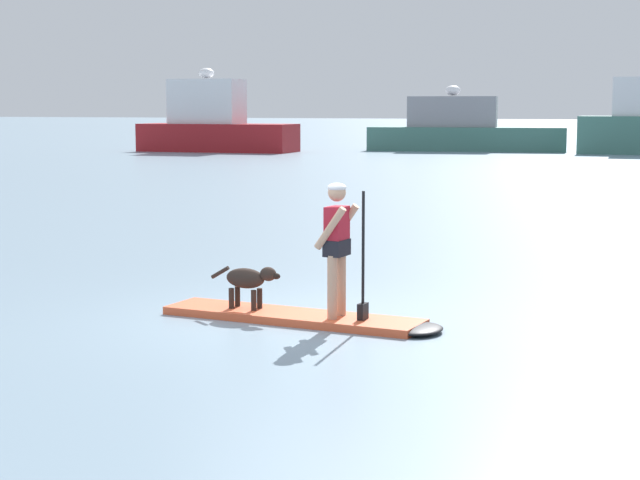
{
  "coord_description": "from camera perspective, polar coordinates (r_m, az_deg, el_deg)",
  "views": [
    {
      "loc": [
        4.84,
        -12.01,
        2.68
      ],
      "look_at": [
        0.0,
        1.0,
        0.9
      ],
      "focal_mm": 59.01,
      "sensor_mm": 36.0,
      "label": 1
    }
  ],
  "objects": [
    {
      "name": "ground_plane",
      "position": [
        13.22,
        -1.51,
        -4.39
      ],
      "size": [
        400.0,
        400.0,
        0.0
      ],
      "primitive_type": "plane",
      "color": "gray"
    },
    {
      "name": "person_paddler",
      "position": [
        12.78,
        0.98,
        -0.03
      ],
      "size": [
        0.63,
        0.51,
        1.65
      ],
      "color": "tan",
      "rests_on": "paddleboard"
    },
    {
      "name": "paddleboard",
      "position": [
        13.11,
        -0.62,
        -4.26
      ],
      "size": [
        3.71,
        1.07,
        0.1
      ],
      "color": "#E55933",
      "rests_on": "ground_plane"
    },
    {
      "name": "dog",
      "position": [
        13.43,
        -3.89,
        -2.17
      ],
      "size": [
        1.01,
        0.27,
        0.56
      ],
      "color": "#2D231E",
      "rests_on": "paddleboard"
    },
    {
      "name": "moored_boat_center",
      "position": [
        62.17,
        -5.77,
        6.24
      ],
      "size": [
        9.29,
        3.29,
        4.86
      ],
      "color": "maroon",
      "rests_on": "ground_plane"
    },
    {
      "name": "moored_boat_port",
      "position": [
        63.49,
        7.72,
        5.91
      ],
      "size": [
        11.89,
        4.58,
        3.88
      ],
      "color": "#3F7266",
      "rests_on": "ground_plane"
    }
  ]
}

